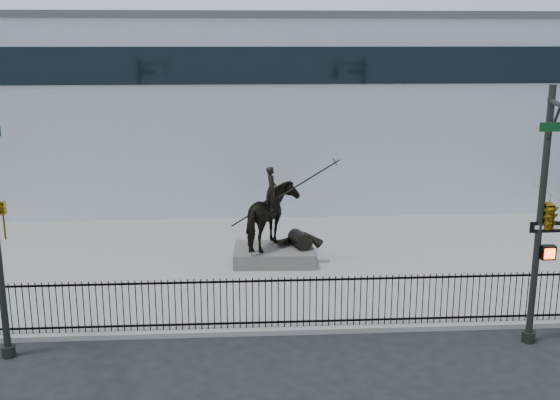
{
  "coord_description": "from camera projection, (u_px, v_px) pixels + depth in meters",
  "views": [
    {
      "loc": [
        -0.85,
        -15.93,
        8.1
      ],
      "look_at": [
        0.5,
        6.0,
        2.7
      ],
      "focal_mm": 42.0,
      "sensor_mm": 36.0,
      "label": 1
    }
  ],
  "objects": [
    {
      "name": "ground",
      "position": [
        275.0,
        352.0,
        17.42
      ],
      "size": [
        120.0,
        120.0,
        0.0
      ],
      "primitive_type": "plane",
      "color": "black",
      "rests_on": "ground"
    },
    {
      "name": "plaza",
      "position": [
        265.0,
        263.0,
        24.19
      ],
      "size": [
        30.0,
        12.0,
        0.15
      ],
      "primitive_type": "cube",
      "color": "gray",
      "rests_on": "ground"
    },
    {
      "name": "picket_fence",
      "position": [
        273.0,
        302.0,
        18.42
      ],
      "size": [
        22.1,
        0.1,
        1.5
      ],
      "color": "black",
      "rests_on": "plaza"
    },
    {
      "name": "statue_plinth",
      "position": [
        274.0,
        255.0,
        24.0
      ],
      "size": [
        2.99,
        2.12,
        0.55
      ],
      "primitive_type": "cube",
      "rotation": [
        0.0,
        0.0,
        -0.04
      ],
      "color": "#53514C",
      "rests_on": "plaza"
    },
    {
      "name": "equestrian_statue",
      "position": [
        275.0,
        217.0,
        23.67
      ],
      "size": [
        3.74,
        2.38,
        3.17
      ],
      "rotation": [
        0.0,
        0.0,
        -0.04
      ],
      "color": "black",
      "rests_on": "statue_plinth"
    },
    {
      "name": "building",
      "position": [
        255.0,
        107.0,
        35.73
      ],
      "size": [
        44.0,
        14.0,
        9.0
      ],
      "primitive_type": "cube",
      "color": "white",
      "rests_on": "ground"
    }
  ]
}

